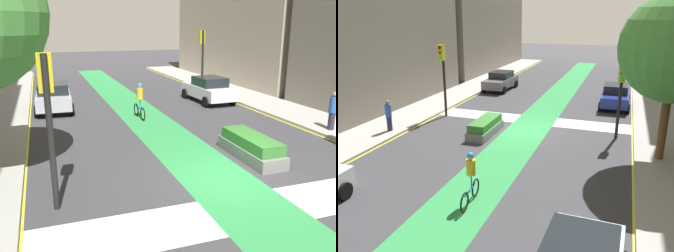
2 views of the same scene
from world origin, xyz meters
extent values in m
plane|color=#38383D|center=(0.00, 0.00, 0.00)|extent=(120.00, 120.00, 0.00)
cube|color=#2D8C47|center=(-0.31, 0.00, 0.00)|extent=(2.40, 60.00, 0.01)
cube|color=silver|center=(0.00, -2.00, 0.00)|extent=(12.00, 1.80, 0.01)
cube|color=#9E9E99|center=(-7.50, 0.00, 0.07)|extent=(3.00, 60.00, 0.15)
cube|color=yellow|center=(-6.00, 0.00, 0.01)|extent=(0.16, 60.00, 0.01)
cube|color=#9E9E99|center=(7.50, 0.00, 0.07)|extent=(3.00, 60.00, 0.15)
cube|color=yellow|center=(6.00, 0.00, 0.01)|extent=(0.16, 60.00, 0.01)
cylinder|color=black|center=(5.46, -1.09, 2.27)|extent=(0.16, 0.16, 4.53)
cube|color=gold|center=(5.46, -0.89, 4.06)|extent=(0.35, 0.28, 0.95)
sphere|color=#3F0A0A|center=(5.46, -0.75, 4.36)|extent=(0.20, 0.20, 0.20)
sphere|color=#4C380C|center=(5.46, -0.75, 4.06)|extent=(0.20, 0.20, 0.20)
sphere|color=#26D833|center=(5.46, -0.75, 3.76)|extent=(0.20, 0.20, 0.20)
cylinder|color=black|center=(-5.12, -0.22, 2.00)|extent=(0.16, 0.16, 4.00)
cube|color=gold|center=(-5.12, -0.02, 3.52)|extent=(0.35, 0.28, 0.95)
sphere|color=#3F0A0A|center=(-5.12, 0.12, 3.82)|extent=(0.20, 0.20, 0.20)
sphere|color=#4C380C|center=(-5.12, 0.12, 3.52)|extent=(0.20, 0.20, 0.20)
sphere|color=#26D833|center=(-5.12, 0.12, 3.22)|extent=(0.20, 0.20, 0.20)
cube|color=navy|center=(-4.76, -7.02, 0.67)|extent=(1.84, 4.22, 0.70)
cube|color=black|center=(-4.76, -7.22, 1.29)|extent=(1.62, 2.01, 0.55)
cylinder|color=black|center=(-5.67, -5.56, 0.32)|extent=(0.23, 0.64, 0.64)
cylinder|color=black|center=(-3.87, -5.54, 0.32)|extent=(0.23, 0.64, 0.64)
cylinder|color=black|center=(-5.65, -8.50, 0.32)|extent=(0.23, 0.64, 0.64)
cylinder|color=black|center=(-3.85, -8.48, 0.32)|extent=(0.23, 0.64, 0.64)
cylinder|color=black|center=(-3.82, 10.16, 0.32)|extent=(0.24, 0.65, 0.64)
cylinder|color=black|center=(3.74, 9.53, 0.32)|extent=(0.25, 0.65, 0.64)
cube|color=slate|center=(4.89, -9.89, 0.67)|extent=(1.96, 4.27, 0.70)
cube|color=black|center=(4.88, -10.09, 1.29)|extent=(1.67, 2.06, 0.55)
cylinder|color=black|center=(4.05, -8.39, 0.32)|extent=(0.24, 0.65, 0.64)
cylinder|color=black|center=(5.85, -8.45, 0.32)|extent=(0.24, 0.65, 0.64)
cylinder|color=black|center=(3.94, -11.32, 0.32)|extent=(0.24, 0.65, 0.64)
cylinder|color=black|center=(5.73, -11.39, 0.32)|extent=(0.24, 0.65, 0.64)
torus|color=black|center=(-0.63, 8.87, 0.34)|extent=(0.10, 0.68, 0.68)
torus|color=black|center=(-0.56, 7.82, 0.34)|extent=(0.10, 0.68, 0.68)
cylinder|color=#2672BF|center=(-0.60, 8.34, 0.52)|extent=(0.12, 0.95, 0.06)
cylinder|color=#2672BF|center=(-0.59, 8.19, 0.79)|extent=(0.05, 0.05, 0.50)
cylinder|color=gold|center=(-0.59, 8.19, 1.31)|extent=(0.32, 0.32, 0.55)
sphere|color=tan|center=(-0.59, 8.19, 1.70)|extent=(0.22, 0.22, 0.22)
sphere|color=#268CCC|center=(-0.59, 8.19, 1.74)|extent=(0.23, 0.23, 0.23)
cylinder|color=#262638|center=(6.75, 2.94, 0.54)|extent=(0.28, 0.28, 0.78)
cylinder|color=#2659B2|center=(6.75, 2.94, 1.28)|extent=(0.34, 0.34, 0.69)
sphere|color=#8C6647|center=(6.75, 2.94, 1.74)|extent=(0.23, 0.23, 0.23)
cylinder|color=brown|center=(-7.04, 2.27, 1.77)|extent=(0.36, 0.36, 3.24)
cube|color=slate|center=(1.69, 1.38, 0.23)|extent=(1.03, 3.08, 0.45)
cube|color=#33722D|center=(1.69, 1.38, 0.65)|extent=(0.93, 2.78, 0.40)
camera|label=1|loc=(-5.20, -9.21, 4.61)|focal=38.54mm
camera|label=2|loc=(-5.20, 17.89, 6.26)|focal=36.75mm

